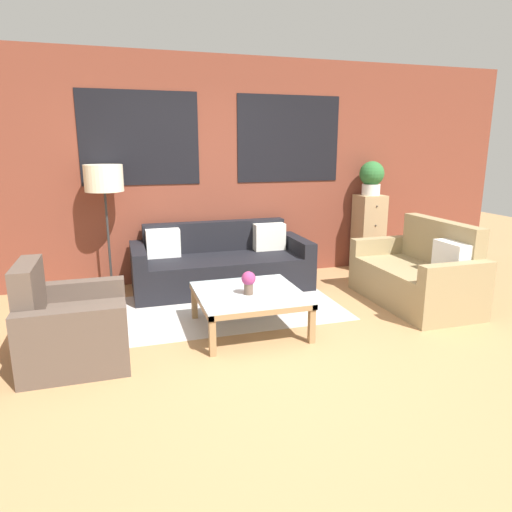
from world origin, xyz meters
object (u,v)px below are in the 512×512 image
Objects in this scene: couch_dark at (221,265)px; settee_vintage at (418,276)px; potted_plant at (372,177)px; flower_vase at (249,281)px; coffee_table at (249,297)px; floor_lamp at (104,182)px; armchair_corner at (71,328)px; drawer_cabinet at (368,233)px.

settee_vintage is (1.96, -1.21, 0.03)m from couch_dark.
settee_vintage is 3.17× the size of potted_plant.
potted_plant is at bearing 37.05° from flower_vase.
coffee_table is 2.12× the size of potted_plant.
armchair_corner is at bearing -99.79° from floor_lamp.
settee_vintage is at bearing 5.28° from coffee_table.
floor_lamp is 3.56m from drawer_cabinet.
coffee_table is at bearing -174.72° from settee_vintage.
potted_plant is (0.21, 1.44, 0.99)m from settee_vintage.
flower_vase is at bearing -92.69° from couch_dark.
settee_vintage is 2.02m from coffee_table.
couch_dark is at bearing 44.42° from armchair_corner.
settee_vintage reaches higher than armchair_corner.
potted_plant is (-0.00, 0.00, 0.78)m from drawer_cabinet.
potted_plant is at bearing 25.53° from armchair_corner.
couch_dark is 1.46× the size of settee_vintage.
armchair_corner is at bearing -154.47° from drawer_cabinet.
flower_vase is (1.23, -1.63, -0.81)m from floor_lamp.
potted_plant is at bearing 90.00° from drawer_cabinet.
coffee_table is at bearing -143.71° from drawer_cabinet.
coffee_table is 4.48× the size of flower_vase.
flower_vase is (-2.03, -0.25, 0.19)m from settee_vintage.
couch_dark is at bearing 148.28° from settee_vintage.
couch_dark is 1.40m from coffee_table.
drawer_cabinet is 4.85× the size of flower_vase.
potted_plant reaches higher than armchair_corner.
floor_lamp is 3.29× the size of potted_plant.
armchair_corner is (-3.56, -0.36, -0.03)m from settee_vintage.
coffee_table is 0.92× the size of drawer_cabinet.
flower_vase is (-2.24, -1.69, -0.02)m from drawer_cabinet.
drawer_cabinet reaches higher than couch_dark.
floor_lamp is (-1.30, 0.18, 1.03)m from couch_dark.
armchair_corner is 4.19m from drawer_cabinet.
armchair_corner is 0.92× the size of coffee_table.
floor_lamp is 1.43× the size of drawer_cabinet.
floor_lamp is at bearing 128.61° from coffee_table.
couch_dark is 2.41m from potted_plant.
drawer_cabinet is at bearing 37.05° from flower_vase.
potted_plant reaches higher than coffee_table.
couch_dark is at bearing 88.11° from coffee_table.
drawer_cabinet is (2.22, 1.63, 0.20)m from coffee_table.
floor_lamp is at bearing -179.06° from drawer_cabinet.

